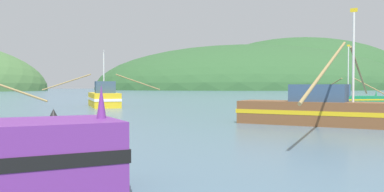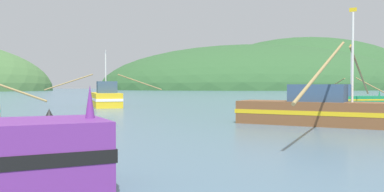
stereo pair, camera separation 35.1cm
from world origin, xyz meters
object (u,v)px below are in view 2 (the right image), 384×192
at_px(channel_buoy, 49,131).
at_px(fishing_boat_brown, 343,112).
at_px(fishing_boat_green, 348,98).
at_px(fishing_boat_yellow, 106,98).

bearing_deg(channel_buoy, fishing_boat_brown, 13.65).
distance_m(fishing_boat_green, channel_buoy, 39.85).
height_order(fishing_boat_brown, channel_buoy, fishing_boat_brown).
relative_size(fishing_boat_green, channel_buoy, 10.40).
relative_size(fishing_boat_brown, channel_buoy, 11.49).
xyz_separation_m(fishing_boat_brown, channel_buoy, (-14.15, -3.44, -0.24)).
bearing_deg(fishing_boat_brown, fishing_boat_yellow, 158.81).
bearing_deg(fishing_boat_brown, channel_buoy, -122.94).
relative_size(fishing_boat_green, fishing_boat_yellow, 1.16).
bearing_deg(fishing_boat_green, fishing_boat_yellow, -177.69).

